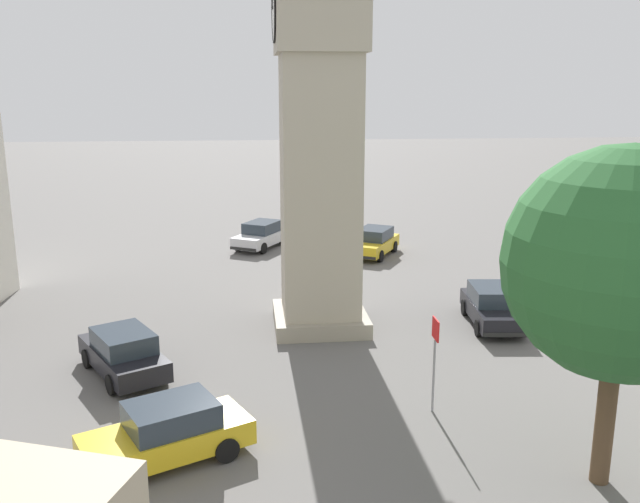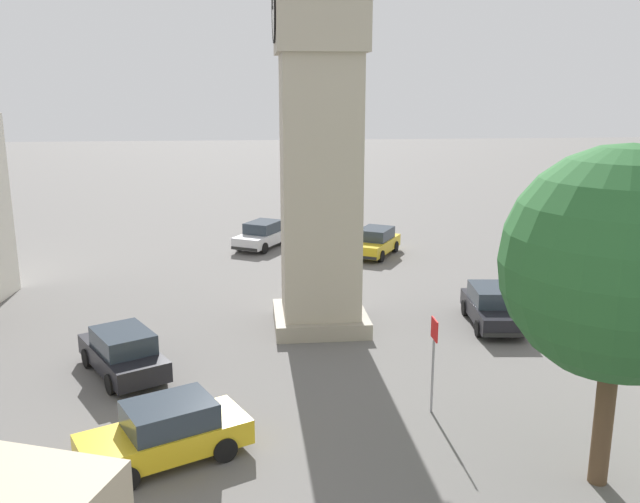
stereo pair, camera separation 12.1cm
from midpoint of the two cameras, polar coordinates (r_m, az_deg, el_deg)
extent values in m
plane|color=#605E5B|center=(26.37, 0.13, -6.34)|extent=(200.00, 200.00, 0.00)
cube|color=gray|center=(26.27, 0.13, -5.73)|extent=(3.55, 3.55, 0.60)
cube|color=#ADA38E|center=(25.04, 0.14, 5.39)|extent=(2.84, 2.84, 9.63)
cube|color=#ADA38E|center=(24.95, 0.15, 20.05)|extent=(3.18, 3.18, 3.12)
cylinder|color=white|center=(24.83, -3.81, 20.05)|extent=(2.38, 0.04, 2.38)
torus|color=black|center=(24.83, -3.83, 20.05)|extent=(2.44, 0.06, 2.44)
cube|color=black|center=(25.18, -3.94, 19.95)|extent=(0.91, 0.02, 0.04)
cylinder|color=white|center=(25.17, 4.05, 19.96)|extent=(2.38, 0.04, 2.38)
torus|color=black|center=(25.17, 4.07, 19.96)|extent=(2.44, 0.06, 2.44)
cube|color=silver|center=(39.17, -4.86, 1.16)|extent=(4.40, 3.54, 0.64)
cube|color=#28333D|center=(39.17, -4.77, 2.09)|extent=(2.60, 2.41, 0.64)
cylinder|color=black|center=(37.80, -4.70, 0.29)|extent=(0.66, 0.51, 0.64)
cylinder|color=black|center=(38.59, -6.78, 0.51)|extent=(0.66, 0.51, 0.64)
cylinder|color=black|center=(39.91, -2.99, 1.03)|extent=(0.66, 0.51, 0.64)
cylinder|color=black|center=(40.66, -4.99, 1.23)|extent=(0.66, 0.51, 0.64)
cube|color=black|center=(37.51, -6.35, 0.22)|extent=(0.94, 1.50, 0.16)
cube|color=gold|center=(17.61, -12.85, -15.28)|extent=(3.33, 4.43, 0.64)
cube|color=#28333D|center=(17.36, -12.48, -13.39)|extent=(2.32, 2.57, 0.64)
cylinder|color=black|center=(16.78, -16.01, -18.11)|extent=(0.48, 0.67, 0.64)
cylinder|color=black|center=(18.13, -17.48, -15.67)|extent=(0.48, 0.67, 0.64)
cylinder|color=black|center=(17.46, -7.92, -16.34)|extent=(0.48, 0.67, 0.64)
cylinder|color=black|center=(18.76, -9.99, -14.17)|extent=(0.48, 0.67, 0.64)
cube|color=black|center=(17.28, -19.43, -17.18)|extent=(1.55, 0.84, 0.16)
cube|color=black|center=(27.10, 14.60, -4.92)|extent=(4.26, 2.13, 0.64)
cube|color=#28333D|center=(27.06, 14.60, -3.57)|extent=(2.25, 1.78, 0.64)
cylinder|color=black|center=(26.29, 16.91, -6.28)|extent=(0.66, 0.29, 0.64)
cylinder|color=black|center=(25.87, 13.49, -6.38)|extent=(0.66, 0.29, 0.64)
cylinder|color=black|center=(28.52, 15.53, -4.62)|extent=(0.66, 0.29, 0.64)
cylinder|color=black|center=(28.14, 12.37, -4.68)|extent=(0.66, 0.29, 0.64)
cube|color=black|center=(25.34, 15.67, -6.83)|extent=(0.30, 1.67, 0.16)
cube|color=black|center=(22.80, -16.27, -8.61)|extent=(4.41, 3.47, 0.64)
cube|color=#28333D|center=(22.44, -16.25, -7.26)|extent=(2.59, 2.38, 0.64)
cylinder|color=black|center=(23.79, -19.04, -8.57)|extent=(0.67, 0.50, 0.64)
cylinder|color=black|center=(24.22, -15.38, -7.90)|extent=(0.67, 0.50, 0.64)
cylinder|color=black|center=(21.60, -17.19, -10.72)|extent=(0.67, 0.50, 0.64)
cylinder|color=black|center=(22.07, -13.18, -9.93)|extent=(0.67, 0.50, 0.64)
cube|color=black|center=(24.68, -17.77, -7.53)|extent=(0.91, 1.52, 0.16)
cube|color=gold|center=(37.31, 4.77, 0.53)|extent=(4.40, 3.52, 0.64)
cube|color=#28333D|center=(37.32, 4.86, 1.51)|extent=(2.60, 2.40, 0.64)
cylinder|color=black|center=(35.99, 5.31, -0.41)|extent=(0.66, 0.51, 0.64)
cylinder|color=black|center=(36.52, 2.94, -0.16)|extent=(0.66, 0.51, 0.64)
cylinder|color=black|center=(38.27, 6.50, 0.41)|extent=(0.66, 0.51, 0.64)
cylinder|color=black|center=(38.76, 4.25, 0.63)|extent=(0.66, 0.51, 0.64)
cube|color=black|center=(35.52, 3.68, -0.48)|extent=(0.93, 1.50, 0.16)
cylinder|color=#706656|center=(30.88, -1.17, -2.55)|extent=(0.13, 0.13, 0.82)
cylinder|color=#706656|center=(31.02, -1.36, -2.47)|extent=(0.13, 0.13, 0.82)
cube|color=#3F9959|center=(30.76, -1.27, -1.24)|extent=(0.42, 0.37, 0.60)
cylinder|color=#3F9959|center=(30.59, -1.02, -1.42)|extent=(0.09, 0.09, 0.60)
cylinder|color=#3F9959|center=(30.96, -1.52, -1.24)|extent=(0.09, 0.09, 0.60)
sphere|color=beige|center=(30.65, -1.28, -0.42)|extent=(0.22, 0.22, 0.22)
sphere|color=black|center=(30.65, -1.26, -0.39)|extent=(0.20, 0.20, 0.20)
cylinder|color=brown|center=(17.16, 23.20, -12.59)|extent=(0.44, 0.44, 3.48)
sphere|color=#28602D|center=(15.98, 24.39, -0.96)|extent=(5.23, 5.23, 5.23)
cylinder|color=gray|center=(19.57, 9.72, -10.40)|extent=(0.07, 0.07, 2.20)
cube|color=red|center=(19.05, 9.89, -6.54)|extent=(0.60, 0.04, 0.60)
camera|label=1|loc=(0.06, -89.86, 0.03)|focal=37.63mm
camera|label=2|loc=(0.06, 90.14, -0.03)|focal=37.63mm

